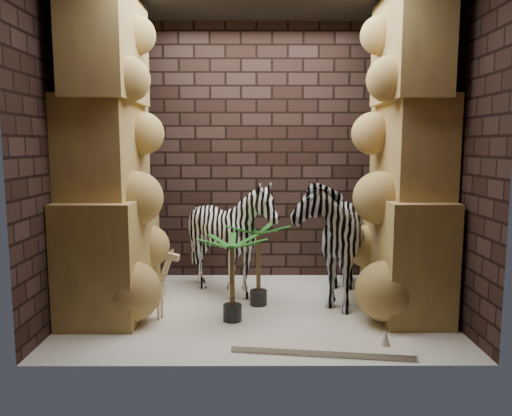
{
  "coord_description": "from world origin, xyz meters",
  "views": [
    {
      "loc": [
        -0.02,
        -4.66,
        1.59
      ],
      "look_at": [
        -0.01,
        0.15,
        0.97
      ],
      "focal_mm": 34.7,
      "sensor_mm": 36.0,
      "label": 1
    }
  ],
  "objects_px": {
    "palm_front": "(258,264)",
    "surfboard": "(322,345)",
    "zebra_right": "(330,227)",
    "giraffe_toy": "(151,282)",
    "zebra_left": "(230,244)",
    "palm_back": "(232,279)"
  },
  "relations": [
    {
      "from": "palm_back",
      "to": "surfboard",
      "type": "height_order",
      "value": "palm_back"
    },
    {
      "from": "zebra_right",
      "to": "giraffe_toy",
      "type": "bearing_deg",
      "value": -151.37
    },
    {
      "from": "zebra_left",
      "to": "giraffe_toy",
      "type": "height_order",
      "value": "zebra_left"
    },
    {
      "from": "surfboard",
      "to": "zebra_right",
      "type": "bearing_deg",
      "value": 86.9
    },
    {
      "from": "zebra_left",
      "to": "palm_back",
      "type": "xyz_separation_m",
      "value": [
        0.05,
        -0.74,
        -0.17
      ]
    },
    {
      "from": "palm_front",
      "to": "surfboard",
      "type": "distance_m",
      "value": 1.23
    },
    {
      "from": "palm_front",
      "to": "palm_back",
      "type": "relative_size",
      "value": 1.06
    },
    {
      "from": "zebra_right",
      "to": "zebra_left",
      "type": "xyz_separation_m",
      "value": [
        -1.03,
        0.07,
        -0.19
      ]
    },
    {
      "from": "palm_front",
      "to": "palm_back",
      "type": "height_order",
      "value": "palm_front"
    },
    {
      "from": "palm_front",
      "to": "surfboard",
      "type": "xyz_separation_m",
      "value": [
        0.49,
        -1.06,
        -0.39
      ]
    },
    {
      "from": "zebra_left",
      "to": "surfboard",
      "type": "relative_size",
      "value": 0.89
    },
    {
      "from": "palm_back",
      "to": "zebra_left",
      "type": "bearing_deg",
      "value": 93.94
    },
    {
      "from": "giraffe_toy",
      "to": "surfboard",
      "type": "bearing_deg",
      "value": -7.98
    },
    {
      "from": "giraffe_toy",
      "to": "palm_front",
      "type": "xyz_separation_m",
      "value": [
        0.99,
        0.36,
        0.08
      ]
    },
    {
      "from": "giraffe_toy",
      "to": "palm_back",
      "type": "bearing_deg",
      "value": 11.02
    },
    {
      "from": "giraffe_toy",
      "to": "surfboard",
      "type": "relative_size",
      "value": 0.49
    },
    {
      "from": "zebra_left",
      "to": "giraffe_toy",
      "type": "distance_m",
      "value": 0.99
    },
    {
      "from": "zebra_left",
      "to": "palm_back",
      "type": "bearing_deg",
      "value": -84.77
    },
    {
      "from": "zebra_right",
      "to": "giraffe_toy",
      "type": "height_order",
      "value": "zebra_right"
    },
    {
      "from": "zebra_right",
      "to": "zebra_left",
      "type": "height_order",
      "value": "zebra_right"
    },
    {
      "from": "zebra_left",
      "to": "palm_front",
      "type": "distance_m",
      "value": 0.44
    },
    {
      "from": "palm_back",
      "to": "giraffe_toy",
      "type": "bearing_deg",
      "value": 173.86
    }
  ]
}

